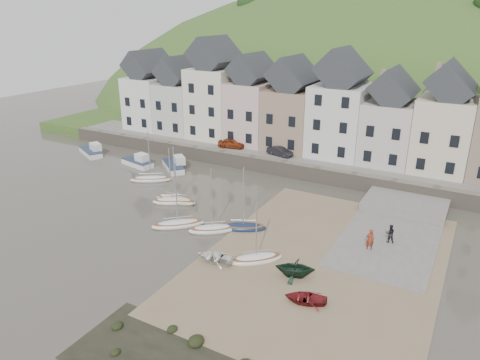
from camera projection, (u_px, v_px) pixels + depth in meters
The scene contains 25 objects.
ground at pixel (209, 230), 41.01m from camera, with size 160.00×160.00×0.00m, color #413C33.
quay_land at pixel (324, 141), 66.88m from camera, with size 90.00×30.00×1.50m, color #3B5823.
quay_street at pixel (295, 156), 57.21m from camera, with size 70.00×7.00×0.10m, color slate.
seawall at pixel (283, 168), 54.58m from camera, with size 70.00×1.20×1.80m, color slate.
beach at pixel (322, 260), 36.00m from camera, with size 18.00×26.00×0.06m, color #7D684C.
slipway at pixel (393, 231), 40.70m from camera, with size 8.00×18.00×0.12m, color slate.
hillside at pixel (338, 189), 98.68m from camera, with size 134.40×84.00×84.00m.
townhouse_terrace at pixel (320, 108), 57.22m from camera, with size 61.05×8.00×13.93m.
sailboat_0 at pixel (151, 179), 52.91m from camera, with size 5.01×4.00×6.32m.
sailboat_1 at pixel (172, 201), 46.78m from camera, with size 4.18×3.43×6.32m.
sailboat_2 at pixel (176, 200), 47.07m from camera, with size 4.89×1.96×6.32m.
sailboat_3 at pixel (178, 224), 41.67m from camera, with size 4.69×4.45×6.32m.
sailboat_4 at pixel (212, 229), 40.70m from camera, with size 4.40×3.88×6.32m.
sailboat_5 at pixel (243, 227), 41.09m from camera, with size 4.47×3.23×6.32m.
sailboat_6 at pixel (256, 259), 35.80m from camera, with size 4.29×4.14×6.32m.
motorboat_0 at pixel (138, 162), 57.99m from camera, with size 5.03×2.71×1.70m.
motorboat_1 at pixel (92, 151), 62.51m from camera, with size 5.53×3.87×1.70m.
motorboat_2 at pixel (175, 165), 56.86m from camera, with size 5.26×4.77×1.70m.
rowboat_white at pixel (215, 257), 35.71m from camera, with size 2.32×3.25×0.67m, color white.
rowboat_green at pixel (295, 267), 33.50m from camera, with size 2.57×2.97×1.57m, color black.
rowboat_red at pixel (305, 298), 30.70m from camera, with size 2.11×2.95×0.61m, color maroon.
person_red at pixel (370, 239), 37.19m from camera, with size 0.68×0.44×1.86m, color maroon.
person_dark at pixel (390, 233), 38.40m from camera, with size 0.81×0.63×1.67m, color black.
car_left at pixel (231, 143), 60.18m from camera, with size 1.48×3.67×1.25m, color maroon.
car_right at pixel (280, 151), 56.92m from camera, with size 1.23×3.54×1.16m, color black.
Camera 1 is at (20.39, -30.64, 18.91)m, focal length 33.17 mm.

